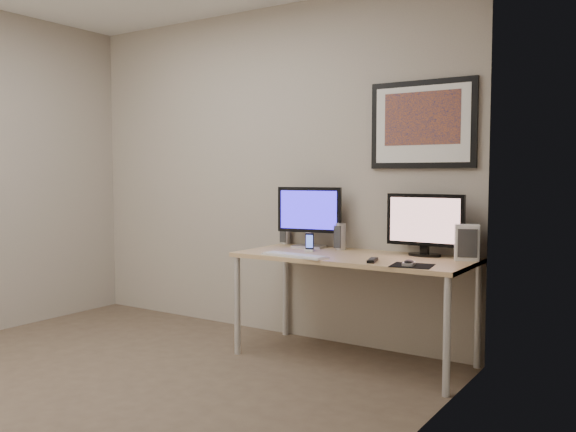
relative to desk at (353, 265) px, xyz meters
The scene contains 14 objects.
floor 1.81m from the desk, 126.53° to the right, with size 3.60×3.60×0.00m, color brown.
room 1.66m from the desk, 137.99° to the right, with size 3.60×3.60×3.60m.
desk is the anchor object (origin of this frame).
framed_art 1.07m from the desk, 43.46° to the left, with size 0.75×0.04×0.60m.
monitor_large 0.60m from the desk, 157.27° to the left, with size 0.50×0.20×0.45m.
monitor_tv 0.56m from the desk, 27.25° to the left, with size 0.53×0.12×0.42m.
speaker_left 0.83m from the desk, 158.08° to the left, with size 0.07×0.07×0.19m, color silver.
speaker_right 0.34m from the desk, 135.26° to the left, with size 0.08×0.08×0.19m, color silver.
phone_dock 0.38m from the desk, behind, with size 0.06×0.06×0.13m, color black.
keyboard 0.41m from the desk, 137.37° to the right, with size 0.48×0.13×0.02m, color silver.
mousepad 0.57m from the desk, 24.37° to the right, with size 0.24×0.22×0.00m, color black.
mouse 0.57m from the desk, 26.77° to the right, with size 0.06×0.10×0.03m, color black.
remote 0.33m from the desk, 40.78° to the right, with size 0.05×0.17×0.02m, color black.
fan_unit 0.76m from the desk, 14.51° to the left, with size 0.15×0.11×0.23m, color silver.
Camera 1 is at (2.88, -2.33, 1.28)m, focal length 38.00 mm.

